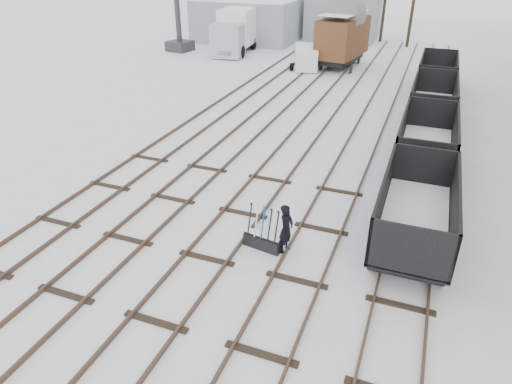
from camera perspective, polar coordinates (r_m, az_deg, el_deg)
ground at (r=14.83m, az=-6.18°, el=-8.32°), size 120.00×120.00×0.00m
tracks at (r=26.28m, az=7.44°, el=8.76°), size 13.90×52.00×0.16m
shed_left at (r=50.53m, az=-0.83°, el=20.78°), size 10.00×8.00×4.10m
shed_right at (r=51.78m, az=10.89°, el=20.73°), size 7.00×6.00×4.50m
ground_frame at (r=15.10m, az=0.88°, el=-6.06°), size 1.35×0.63×1.49m
worker at (r=14.67m, az=3.79°, el=-4.61°), size 0.50×0.68×1.71m
freight_wagon_a at (r=15.85m, az=19.19°, el=-3.36°), size 2.32×5.80×2.37m
freight_wagon_b at (r=21.62m, az=20.42°, el=5.10°), size 2.32×5.80×2.37m
freight_wagon_c at (r=27.67m, az=21.13°, el=9.93°), size 2.32×5.80×2.37m
freight_wagon_d at (r=33.85m, az=21.60°, el=13.01°), size 2.32×5.80×2.37m
box_van_wagon at (r=39.03m, az=10.79°, el=18.61°), size 3.74×5.89×4.20m
lorry at (r=44.72m, az=-2.36°, el=19.60°), size 3.34×8.49×3.76m
panel_van at (r=38.50m, az=6.27°, el=16.43°), size 2.78×4.22×1.72m
crane at (r=45.58m, az=-9.55°, el=20.38°), size 2.38×6.06×10.19m
tree_far_left at (r=51.09m, az=15.66°, el=20.77°), size 0.30×0.30×5.63m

